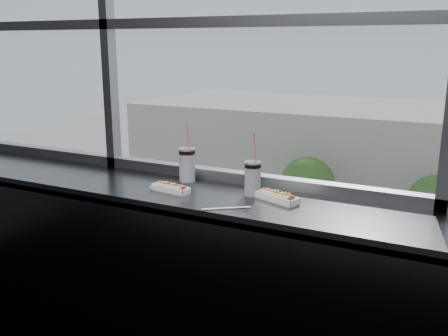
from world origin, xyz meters
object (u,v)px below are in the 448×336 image
at_px(tree_center, 437,204).
at_px(car_far_b, 445,274).
at_px(loose_straw, 227,208).
at_px(pedestrian_a, 320,225).
at_px(soda_cup_right, 253,177).
at_px(hotdog_tray_right, 277,196).
at_px(soda_cup_left, 187,163).
at_px(car_near_a, 156,289).
at_px(wrapper, 156,187).
at_px(car_near_b, 279,322).
at_px(car_far_a, 231,236).
at_px(hotdog_tray_left, 171,188).
at_px(tree_left, 307,185).

bearing_deg(tree_center, car_far_b, -76.86).
height_order(loose_straw, pedestrian_a, loose_straw).
bearing_deg(soda_cup_right, hotdog_tray_right, -14.62).
bearing_deg(soda_cup_left, soda_cup_right, -10.21).
relative_size(hotdog_tray_right, car_near_a, 0.04).
relative_size(soda_cup_left, loose_straw, 1.51).
distance_m(hotdog_tray_right, wrapper, 0.69).
relative_size(hotdog_tray_right, tree_center, 0.05).
height_order(car_near_a, car_near_b, car_near_a).
height_order(soda_cup_left, car_near_a, soda_cup_left).
height_order(car_far_a, tree_center, tree_center).
bearing_deg(wrapper, pedestrian_a, 103.51).
xyz_separation_m(soda_cup_right, loose_straw, (-0.02, -0.27, -0.10)).
xyz_separation_m(car_far_b, car_far_a, (-12.47, 0.00, -0.16)).
bearing_deg(pedestrian_a, car_far_a, -138.71).
height_order(hotdog_tray_left, wrapper, hotdog_tray_left).
relative_size(car_far_a, tree_left, 1.00).
xyz_separation_m(hotdog_tray_left, car_far_a, (-11.53, 24.34, -11.11)).
height_order(soda_cup_left, loose_straw, soda_cup_left).
xyz_separation_m(wrapper, tree_left, (-7.79, 28.34, -8.24)).
distance_m(hotdog_tray_left, hotdog_tray_right, 0.59).
bearing_deg(car_near_a, hotdog_tray_left, -145.21).
distance_m(wrapper, pedestrian_a, 31.17).
distance_m(hotdog_tray_left, soda_cup_right, 0.45).
distance_m(car_near_b, pedestrian_a, 12.17).
distance_m(loose_straw, car_near_b, 20.66).
xyz_separation_m(car_near_b, pedestrian_a, (-1.66, 12.05, 0.21)).
height_order(hotdog_tray_right, soda_cup_left, soda_cup_left).
bearing_deg(hotdog_tray_left, car_far_b, 95.22).
bearing_deg(wrapper, car_far_a, 115.16).
bearing_deg(tree_center, car_near_b, -113.70).
height_order(soda_cup_left, pedestrian_a, soda_cup_left).
bearing_deg(hotdog_tray_right, soda_cup_left, -170.40).
relative_size(hotdog_tray_left, pedestrian_a, 0.10).
xyz_separation_m(hotdog_tray_right, car_near_a, (-12.28, 16.24, -11.06)).
bearing_deg(car_far_a, pedestrian_a, -41.46).
relative_size(hotdog_tray_left, soda_cup_right, 0.67).
bearing_deg(car_far_b, car_near_a, 115.40).
distance_m(soda_cup_left, pedestrian_a, 31.02).
height_order(soda_cup_right, tree_center, soda_cup_right).
height_order(wrapper, car_far_b, wrapper).
bearing_deg(car_far_b, soda_cup_right, 171.86).
height_order(wrapper, car_far_a, wrapper).
xyz_separation_m(hotdog_tray_right, car_near_b, (-5.84, 16.24, -11.14)).
bearing_deg(hotdog_tray_left, car_near_b, 115.27).
relative_size(soda_cup_left, pedestrian_a, 0.16).
distance_m(loose_straw, car_near_a, 23.23).
bearing_deg(hotdog_tray_right, car_near_b, 130.72).
relative_size(loose_straw, car_far_b, 0.04).
bearing_deg(loose_straw, car_far_a, 79.74).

